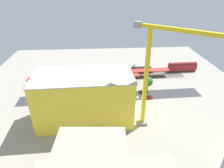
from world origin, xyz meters
TOP-DOWN VIEW (x-y plane):
  - ground_plane at (0.00, 0.00)m, footprint 146.73×146.73m
  - rail_bed at (0.00, -19.18)m, footprint 92.10×17.33m
  - street_asphalt at (0.00, 5.70)m, footprint 91.93×11.75m
  - track_rails at (0.00, -19.18)m, footprint 91.67×10.90m
  - platform_canopy_near at (14.17, -9.96)m, footprint 62.51×6.68m
  - platform_canopy_far at (-4.92, -16.18)m, footprint 63.43×6.55m
  - locomotive at (-21.53, -22.47)m, footprint 14.10×3.45m
  - passenger_coach at (-47.46, -22.47)m, footprint 18.35×3.54m
  - parked_car_0 at (-18.06, 8.61)m, footprint 4.72×1.81m
  - parked_car_1 at (-10.96, 8.75)m, footprint 4.33×2.04m
  - parked_car_2 at (-4.17, 9.11)m, footprint 4.16×2.09m
  - parked_car_3 at (1.44, 8.75)m, footprint 4.52×1.81m
  - parked_car_4 at (8.93, 9.28)m, footprint 4.76×1.89m
  - parked_car_5 at (15.58, 9.24)m, footprint 4.29×2.11m
  - parked_car_6 at (22.07, 9.35)m, footprint 4.53×1.87m
  - parked_car_7 at (28.58, 9.08)m, footprint 4.64×2.18m
  - construction_building at (11.94, 22.44)m, footprint 38.02×19.81m
  - construction_roof_slab at (11.94, 22.44)m, footprint 38.64×20.43m
  - tower_crane at (-13.12, 28.88)m, footprint 23.57×20.02m
  - box_truck_0 at (10.65, 8.20)m, footprint 9.33×3.22m
  - box_truck_1 at (2.22, 7.80)m, footprint 8.76×3.25m
  - box_truck_2 at (6.04, 7.66)m, footprint 9.09×3.35m
  - street_tree_0 at (1.26, -0.19)m, footprint 6.27×6.27m
  - street_tree_1 at (20.90, 0.31)m, footprint 4.88×4.88m
  - street_tree_2 at (-1.92, 0.48)m, footprint 4.07×4.07m
  - street_tree_3 at (2.16, -0.02)m, footprint 4.79×4.79m
  - street_tree_4 at (-9.35, -0.14)m, footprint 6.02×6.02m
  - street_tree_5 at (-19.69, 0.28)m, footprint 5.03×5.03m
  - traffic_light at (17.17, 10.36)m, footprint 0.50×0.36m

SIDE VIEW (x-z plane):
  - ground_plane at x=0.00m, z-range 0.00..0.00m
  - rail_bed at x=0.00m, z-range 0.00..0.01m
  - street_asphalt at x=0.00m, z-range 0.00..0.01m
  - track_rails at x=0.00m, z-range 0.12..0.24m
  - parked_car_3 at x=1.44m, z-range -0.09..1.59m
  - parked_car_4 at x=8.93m, z-range -0.10..1.59m
  - parked_car_6 at x=22.07m, z-range -0.08..1.61m
  - parked_car_0 at x=-18.06m, z-range -0.10..1.63m
  - parked_car_5 at x=15.58m, z-range -0.09..1.63m
  - parked_car_1 at x=-10.96m, z-range -0.09..1.64m
  - parked_car_7 at x=28.58m, z-range -0.09..1.65m
  - parked_car_2 at x=-4.17m, z-range -0.10..1.73m
  - box_truck_2 at x=6.04m, z-range -0.04..3.37m
  - box_truck_1 at x=2.22m, z-range -0.01..3.36m
  - box_truck_0 at x=10.65m, z-range -0.03..3.41m
  - locomotive at x=-21.53m, z-range -0.78..4.60m
  - passenger_coach at x=-47.46m, z-range 0.16..6.29m
  - platform_canopy_far at x=-4.92m, z-range 1.85..6.04m
  - platform_canopy_near at x=14.17m, z-range 1.89..6.04m
  - traffic_light at x=17.17m, z-range 1.07..7.57m
  - street_tree_2 at x=-1.92m, z-range 1.17..7.68m
  - street_tree_5 at x=-19.69m, z-range 1.31..9.00m
  - street_tree_1 at x=20.90m, z-range 1.41..9.16m
  - street_tree_3 at x=2.16m, z-range 1.48..9.33m
  - street_tree_0 at x=1.26m, z-range 1.15..9.73m
  - street_tree_4 at x=-9.35m, z-range 1.32..9.99m
  - construction_building at x=11.94m, z-range 0.00..20.20m
  - construction_roof_slab at x=11.94m, z-range 20.20..20.60m
  - tower_crane at x=-13.12m, z-range 3.97..44.10m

